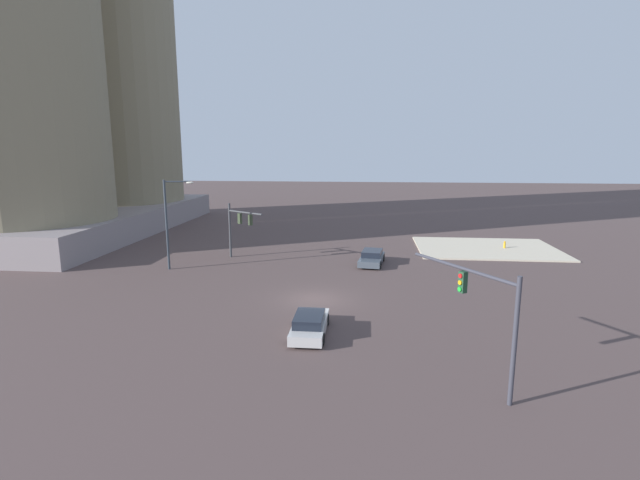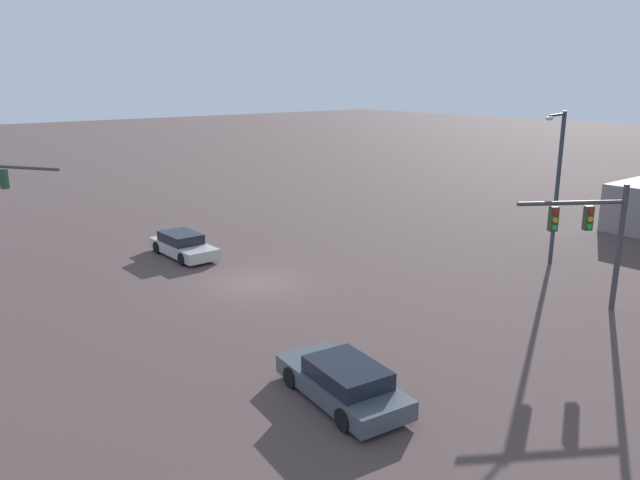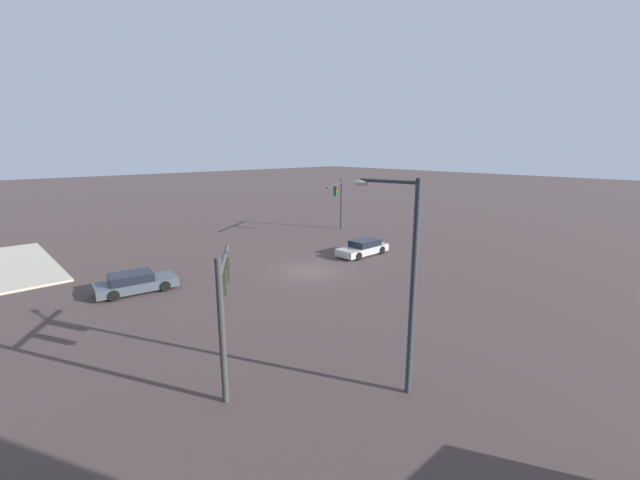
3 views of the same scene
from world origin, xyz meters
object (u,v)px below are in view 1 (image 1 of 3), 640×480
object	(u,v)px
traffic_signal_near_corner	(238,223)
fire_hydrant_on_curb	(505,245)
streetlamp_curved_arm	(170,218)
traffic_signal_opposite_side	(486,304)
sedan_car_approaching	(372,258)
sedan_car_waiting_far	(310,324)

from	to	relation	value
traffic_signal_near_corner	fire_hydrant_on_curb	size ratio (longest dim) A/B	7.18
streetlamp_curved_arm	fire_hydrant_on_curb	world-z (taller)	streetlamp_curved_arm
traffic_signal_near_corner	traffic_signal_opposite_side	bearing A→B (deg)	-19.90
traffic_signal_near_corner	sedan_car_approaching	size ratio (longest dim) A/B	1.07
traffic_signal_opposite_side	sedan_car_waiting_far	xyz separation A→B (m)	(5.10, 7.96, -3.13)
sedan_car_waiting_far	fire_hydrant_on_curb	xyz separation A→B (m)	(24.11, -16.97, -0.09)
sedan_car_approaching	traffic_signal_near_corner	bearing A→B (deg)	-86.33
sedan_car_approaching	sedan_car_waiting_far	distance (m)	16.92
traffic_signal_near_corner	fire_hydrant_on_curb	world-z (taller)	traffic_signal_near_corner
sedan_car_approaching	traffic_signal_opposite_side	bearing A→B (deg)	19.10
traffic_signal_near_corner	traffic_signal_opposite_side	size ratio (longest dim) A/B	0.94
sedan_car_approaching	sedan_car_waiting_far	world-z (taller)	same
traffic_signal_near_corner	traffic_signal_opposite_side	distance (m)	27.98
fire_hydrant_on_curb	sedan_car_approaching	bearing A→B (deg)	119.36
traffic_signal_near_corner	fire_hydrant_on_curb	distance (m)	26.71
sedan_car_approaching	streetlamp_curved_arm	bearing A→B (deg)	-70.73
streetlamp_curved_arm	traffic_signal_near_corner	bearing A→B (deg)	31.41
sedan_car_waiting_far	streetlamp_curved_arm	bearing A→B (deg)	45.45
traffic_signal_near_corner	sedan_car_approaching	world-z (taller)	traffic_signal_near_corner
traffic_signal_near_corner	sedan_car_approaching	bearing A→B (deg)	29.68
traffic_signal_near_corner	streetlamp_curved_arm	xyz separation A→B (m)	(-4.32, 4.58, 1.05)
traffic_signal_opposite_side	traffic_signal_near_corner	bearing A→B (deg)	4.25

